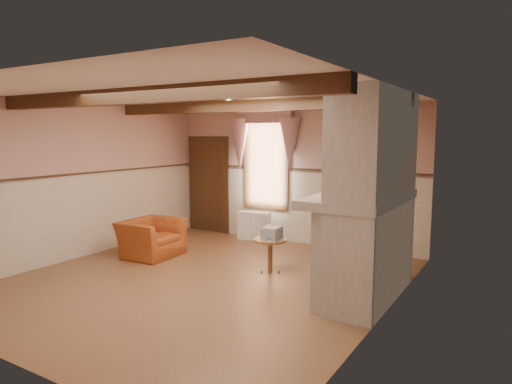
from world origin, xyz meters
The scene contains 26 objects.
floor centered at (0.00, 0.00, 0.00)m, with size 5.50×6.00×0.01m, color brown.
ceiling centered at (0.00, 0.00, 2.80)m, with size 5.50×6.00×0.01m, color silver.
wall_back centered at (0.00, 3.00, 1.40)m, with size 5.50×0.02×2.80m, color tan.
wall_front centered at (0.00, -3.00, 1.40)m, with size 5.50×0.02×2.80m, color tan.
wall_left centered at (-2.75, 0.00, 1.40)m, with size 0.02×6.00×2.80m, color tan.
wall_right centered at (2.75, 0.00, 1.40)m, with size 0.02×6.00×2.80m, color tan.
wainscot centered at (0.00, 0.00, 0.75)m, with size 5.50×6.00×1.50m, color beige, non-canonical shape.
chair_rail centered at (0.00, 0.00, 1.50)m, with size 5.50×6.00×0.08m, color black, non-canonical shape.
firebox centered at (2.00, 0.60, 0.45)m, with size 0.20×0.95×0.90m, color black.
armchair centered at (-1.68, 0.63, 0.33)m, with size 1.03×0.90×0.67m, color #994219.
side_table centered at (0.67, 0.91, 0.28)m, with size 0.54×0.54×0.55m, color brown.
book_stack centered at (0.71, 0.90, 0.65)m, with size 0.26×0.32×0.20m, color #B7AD8C.
radiator centered at (-0.73, 2.70, 0.30)m, with size 0.70×0.18×0.60m, color white.
bowl centered at (2.24, 0.62, 1.46)m, with size 0.36×0.36×0.09m, color brown.
mantel_clock centered at (2.24, 1.17, 1.52)m, with size 0.14×0.24×0.20m, color black.
oil_lamp centered at (2.24, 0.83, 1.56)m, with size 0.11×0.11×0.28m, color #C18D36.
candle_red centered at (2.24, 0.04, 1.50)m, with size 0.06×0.06×0.16m, color #A3141C.
jar_yellow centered at (2.24, 0.02, 1.48)m, with size 0.06×0.06×0.12m, color gold.
fireplace centered at (2.42, 0.60, 1.40)m, with size 0.85×2.00×2.80m, color gray.
mantel centered at (2.24, 0.60, 1.36)m, with size 1.05×2.05×0.12m, color gray.
overmantel_mirror centered at (2.06, 0.60, 1.97)m, with size 0.06×1.44×1.04m, color silver.
door centered at (-2.10, 2.94, 1.05)m, with size 1.10×0.10×2.10m, color black.
window centered at (-0.60, 2.97, 1.65)m, with size 1.06×0.08×2.02m, color white.
window_drapes centered at (-0.60, 2.88, 2.25)m, with size 1.30×0.14×1.40m, color gray.
ceiling_beam_front centered at (0.00, -1.20, 2.70)m, with size 5.50×0.18×0.20m, color black.
ceiling_beam_back centered at (0.00, 1.20, 2.70)m, with size 5.50×0.18×0.20m, color black.
Camera 1 is at (4.21, -5.36, 2.23)m, focal length 32.00 mm.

